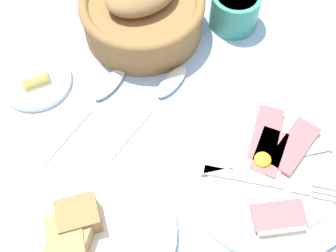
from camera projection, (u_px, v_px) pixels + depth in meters
The scene contains 8 objects.
ground_plane at pixel (227, 205), 0.62m from camera, with size 3.00×3.00×0.00m, color #93B2DB.
breakfast_plate at pixel (271, 171), 0.63m from camera, with size 0.24×0.24×0.03m.
bread_plate at pixel (90, 236), 0.58m from camera, with size 0.20×0.20×0.05m.
sugar_cup at pixel (235, 8), 0.75m from camera, with size 0.08×0.08×0.06m.
bread_basket at pixel (142, 12), 0.73m from camera, with size 0.20×0.20×0.10m.
butter_dish at pixel (35, 79), 0.71m from camera, with size 0.11×0.11×0.03m.
teaspoon_by_saucer at pixel (161, 94), 0.70m from camera, with size 0.16×0.14×0.01m.
teaspoon_near_cup at pixel (99, 96), 0.70m from camera, with size 0.15×0.15×0.01m.
Camera 1 is at (-0.13, -0.20, 0.58)m, focal length 50.00 mm.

